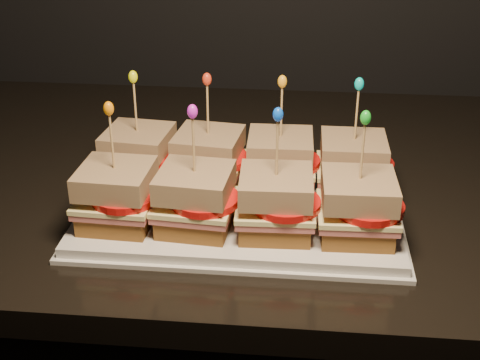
{
  "coord_description": "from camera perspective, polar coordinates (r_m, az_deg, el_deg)",
  "views": [
    {
      "loc": [
        0.15,
        0.74,
        1.36
      ],
      "look_at": [
        0.08,
        1.49,
        0.98
      ],
      "focal_mm": 50.0,
      "sensor_mm": 36.0,
      "label": 1
    }
  ],
  "objects": [
    {
      "name": "sandwich_2_frill",
      "position": [
        0.85,
        3.63,
        8.39
      ],
      "size": [
        0.01,
        0.01,
        0.02
      ],
      "primitive_type": "ellipsoid",
      "color": "orange",
      "rests_on": "sandwich_2_pick"
    },
    {
      "name": "sandwich_7_cheese",
      "position": [
        0.8,
        9.97,
        -2.51
      ],
      "size": [
        0.1,
        0.09,
        0.01
      ],
      "primitive_type": "cube",
      "rotation": [
        0.0,
        0.0,
        0.03
      ],
      "color": "#FFF49D",
      "rests_on": "sandwich_7_ham"
    },
    {
      "name": "sandwich_1_bread_top",
      "position": [
        0.89,
        -2.71,
        3.14
      ],
      "size": [
        0.09,
        0.09,
        0.03
      ],
      "primitive_type": "cube",
      "rotation": [
        0.0,
        0.0,
        -0.12
      ],
      "color": "#522B12",
      "rests_on": "sandwich_1_tomato"
    },
    {
      "name": "sandwich_0_bread_top",
      "position": [
        0.91,
        -8.71,
        3.34
      ],
      "size": [
        0.09,
        0.09,
        0.03
      ],
      "primitive_type": "cube",
      "rotation": [
        0.0,
        0.0,
        -0.1
      ],
      "color": "#522B12",
      "rests_on": "sandwich_0_tomato"
    },
    {
      "name": "sandwich_7_frill",
      "position": [
        0.75,
        10.67,
        5.26
      ],
      "size": [
        0.01,
        0.01,
        0.02
      ],
      "primitive_type": "ellipsoid",
      "color": "green",
      "rests_on": "sandwich_7_pick"
    },
    {
      "name": "sandwich_3_pick",
      "position": [
        0.87,
        9.9,
        5.28
      ],
      "size": [
        0.0,
        0.0,
        0.09
      ],
      "primitive_type": "cylinder",
      "color": "tan",
      "rests_on": "sandwich_3_bread_top"
    },
    {
      "name": "sandwich_6_bread_bot",
      "position": [
        0.81,
        3.01,
        -3.61
      ],
      "size": [
        0.09,
        0.09,
        0.02
      ],
      "primitive_type": "cube",
      "rotation": [
        0.0,
        0.0,
        0.03
      ],
      "color": "#583616",
      "rests_on": "platter"
    },
    {
      "name": "sandwich_1_bread_bot",
      "position": [
        0.91,
        -2.65,
        0.33
      ],
      "size": [
        0.09,
        0.09,
        0.02
      ],
      "primitive_type": "cube",
      "rotation": [
        0.0,
        0.0,
        -0.12
      ],
      "color": "#583616",
      "rests_on": "platter"
    },
    {
      "name": "sandwich_3_cheese",
      "position": [
        0.9,
        9.55,
        1.08
      ],
      "size": [
        0.09,
        0.09,
        0.01
      ],
      "primitive_type": "cube",
      "rotation": [
        0.0,
        0.0,
        0.01
      ],
      "color": "#FFF49D",
      "rests_on": "sandwich_3_ham"
    },
    {
      "name": "sandwich_3_tomato",
      "position": [
        0.89,
        10.37,
        1.31
      ],
      "size": [
        0.08,
        0.08,
        0.01
      ],
      "primitive_type": "cylinder",
      "color": "red",
      "rests_on": "sandwich_3_cheese"
    },
    {
      "name": "sandwich_1_tomato",
      "position": [
        0.89,
        -1.98,
        1.85
      ],
      "size": [
        0.08,
        0.08,
        0.01
      ],
      "primitive_type": "cylinder",
      "color": "red",
      "rests_on": "sandwich_1_cheese"
    },
    {
      "name": "sandwich_2_bread_top",
      "position": [
        0.89,
        3.47,
        2.89
      ],
      "size": [
        0.09,
        0.09,
        0.03
      ],
      "primitive_type": "cube",
      "rotation": [
        0.0,
        0.0,
        0.02
      ],
      "color": "#522B12",
      "rests_on": "sandwich_2_tomato"
    },
    {
      "name": "sandwich_2_pick",
      "position": [
        0.87,
        3.55,
        5.57
      ],
      "size": [
        0.0,
        0.0,
        0.09
      ],
      "primitive_type": "cylinder",
      "color": "tan",
      "rests_on": "sandwich_2_bread_top"
    },
    {
      "name": "sandwich_4_cheese",
      "position": [
        0.82,
        -10.44,
        -1.54
      ],
      "size": [
        0.1,
        0.09,
        0.01
      ],
      "primitive_type": "cube",
      "rotation": [
        0.0,
        0.0,
        -0.05
      ],
      "color": "#FFF49D",
      "rests_on": "sandwich_4_ham"
    },
    {
      "name": "sandwich_4_ham",
      "position": [
        0.83,
        -10.4,
        -1.97
      ],
      "size": [
        0.1,
        0.09,
        0.01
      ],
      "primitive_type": "cube",
      "rotation": [
        0.0,
        0.0,
        -0.05
      ],
      "color": "#B5524D",
      "rests_on": "sandwich_4_bread_bot"
    },
    {
      "name": "sandwich_4_tomato",
      "position": [
        0.81,
        -9.78,
        -1.32
      ],
      "size": [
        0.08,
        0.08,
        0.01
      ],
      "primitive_type": "cylinder",
      "color": "red",
      "rests_on": "sandwich_4_cheese"
    },
    {
      "name": "sandwich_1_pick",
      "position": [
        0.88,
        -2.77,
        5.8
      ],
      "size": [
        0.0,
        0.0,
        0.09
      ],
      "primitive_type": "cylinder",
      "color": "tan",
      "rests_on": "sandwich_1_bread_top"
    },
    {
      "name": "sandwich_6_bread_top",
      "position": [
        0.78,
        3.1,
        -0.51
      ],
      "size": [
        0.09,
        0.09,
        0.03
      ],
      "primitive_type": "cube",
      "rotation": [
        0.0,
        0.0,
        0.03
      ],
      "color": "#522B12",
      "rests_on": "sandwich_6_tomato"
    },
    {
      "name": "sandwich_1_ham",
      "position": [
        0.91,
        -2.67,
        1.21
      ],
      "size": [
        0.1,
        0.1,
        0.01
      ],
      "primitive_type": "cube",
      "rotation": [
        0.0,
        0.0,
        -0.12
      ],
      "color": "#B5524D",
      "rests_on": "sandwich_1_bread_bot"
    },
    {
      "name": "sandwich_1_cheese",
      "position": [
        0.9,
        -2.68,
        1.61
      ],
      "size": [
        0.1,
        0.1,
        0.01
      ],
      "primitive_type": "cube",
      "rotation": [
        0.0,
        0.0,
        -0.12
      ],
      "color": "#FFF49D",
      "rests_on": "sandwich_1_ham"
    },
    {
      "name": "sandwich_7_pick",
      "position": [
        0.77,
        10.39,
        2.13
      ],
      "size": [
        0.0,
        0.0,
        0.09
      ],
      "primitive_type": "cylinder",
      "color": "tan",
      "rests_on": "sandwich_7_bread_top"
    },
    {
      "name": "sandwich_0_pick",
      "position": [
        0.9,
        -8.91,
        5.95
      ],
      "size": [
        0.0,
        0.0,
        0.09
      ],
      "primitive_type": "cylinder",
      "color": "tan",
      "rests_on": "sandwich_0_bread_top"
    },
    {
      "name": "sandwich_5_bread_bot",
      "position": [
        0.81,
        -3.77,
        -3.27
      ],
      "size": [
        0.09,
        0.09,
        0.02
      ],
      "primitive_type": "cube",
      "rotation": [
        0.0,
        0.0,
        -0.08
      ],
      "color": "#583616",
      "rests_on": "platter"
    },
    {
      "name": "sandwich_0_tomato",
      "position": [
        0.91,
        -7.99,
        2.08
      ],
      "size": [
        0.08,
        0.08,
        0.01
      ],
      "primitive_type": "cylinder",
      "color": "red",
      "rests_on": "sandwich_0_cheese"
    },
    {
      "name": "sandwich_5_tomato",
      "position": [
        0.79,
        -3.05,
        -1.65
      ],
      "size": [
        0.08,
        0.08,
        0.01
      ],
      "primitive_type": "cylinder",
      "color": "red",
      "rests_on": "sandwich_5_cheese"
    },
    {
      "name": "sandwich_0_ham",
      "position": [
        0.93,
        -8.57,
        1.45
      ],
      "size": [
        0.1,
        0.1,
        0.01
      ],
      "primitive_type": "cube",
      "rotation": [
        0.0,
        0.0,
        -0.1
      ],
      "color": "#B5524D",
      "rests_on": "sandwich_0_bread_bot"
    },
    {
      "name": "sandwich_4_bread_top",
      "position": [
        0.81,
        -10.59,
        0.1
      ],
      "size": [
        0.09,
        0.09,
        0.03
      ],
      "primitive_type": "cube",
      "rotation": [
        0.0,
        0.0,
        -0.05
      ],
      "color": "#522B12",
      "rests_on": "sandwich_4_tomato"
    },
    {
      "name": "sandwich_7_tomato",
      "position": [
        0.79,
        10.91,
        -2.28
      ],
      "size": [
        0.08,
        0.08,
        0.01
      ],
      "primitive_type": "cylinder",
      "color": "red",
      "rests_on": "sandwich_7_cheese"
    },
    {
      "name": "sandwich_2_cheese",
      "position": [
        0.9,
        3.42,
        1.35
      ],
      "size": [
        0.09,
        0.09,
        0.01
      ],
      "primitive_type": "cube",
      "rotation": [
        0.0,
        0.0,
        0.02
      ],
      "color": "#FFF49D",
      "rests_on": "sandwich_2_ham"
    },
    {
      "name": "sandwich_5_pick",
      "position": [
        0.77,
        -3.98,
        2.74
      ],
      "size": [
        0.0,
        0.0,
        0.09
      ],
      "primitive_type": "cylinder",
      "color": "tan",
      "rests_on": "sandwich_5_bread_top"
    },
    {
      "name": "sandwich_5_bread_top",
      "position": [
        0.79,
        -3.88,
        -0.2
      ],
      "size": [
        0.09,
        0.09,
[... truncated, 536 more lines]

